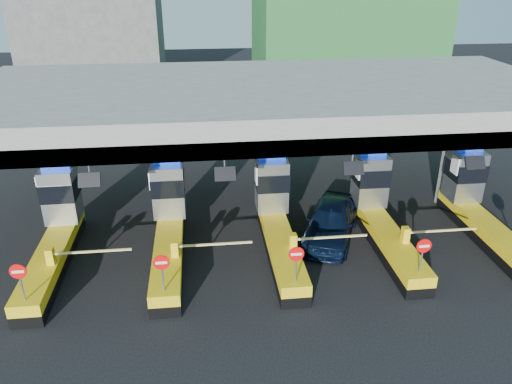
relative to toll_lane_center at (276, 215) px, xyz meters
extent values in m
plane|color=black|center=(0.00, -0.28, -1.40)|extent=(120.00, 120.00, 0.00)
cube|color=slate|center=(0.00, 2.72, 4.85)|extent=(28.00, 12.00, 1.50)
cube|color=#4C4C49|center=(0.00, -2.98, 4.45)|extent=(28.00, 0.60, 0.70)
cube|color=slate|center=(-10.00, 2.72, 1.35)|extent=(1.00, 1.00, 5.50)
cube|color=slate|center=(0.00, 2.72, 1.35)|extent=(1.00, 1.00, 5.50)
cube|color=slate|center=(10.00, 2.72, 1.35)|extent=(1.00, 1.00, 5.50)
cylinder|color=slate|center=(-7.50, -2.98, 3.85)|extent=(0.06, 0.06, 0.50)
cube|color=black|center=(-7.50, -3.18, 3.50)|extent=(0.80, 0.38, 0.54)
cylinder|color=slate|center=(-2.50, -2.98, 3.85)|extent=(0.06, 0.06, 0.50)
cube|color=black|center=(-2.50, -3.18, 3.50)|extent=(0.80, 0.38, 0.54)
cylinder|color=slate|center=(2.50, -2.98, 3.85)|extent=(0.06, 0.06, 0.50)
cube|color=black|center=(2.50, -3.18, 3.50)|extent=(0.80, 0.38, 0.54)
cylinder|color=slate|center=(7.50, -2.98, 3.85)|extent=(0.06, 0.06, 0.50)
cube|color=black|center=(7.50, -3.18, 3.50)|extent=(0.80, 0.38, 0.54)
cube|color=black|center=(-10.00, -1.28, -1.15)|extent=(1.20, 8.00, 0.50)
cube|color=#E5B70C|center=(-10.00, -1.28, -0.65)|extent=(1.20, 8.00, 0.50)
cube|color=#9EA3A8|center=(-10.00, 1.52, 0.90)|extent=(1.50, 1.50, 2.60)
cube|color=black|center=(-10.00, 1.50, 1.20)|extent=(1.56, 1.56, 0.90)
cube|color=#0C2DBF|center=(-10.00, 1.52, 2.48)|extent=(1.30, 0.35, 0.55)
cube|color=white|center=(-10.80, 1.22, 1.60)|extent=(0.06, 0.70, 0.90)
cylinder|color=slate|center=(-10.00, -4.88, 0.25)|extent=(0.07, 0.07, 1.30)
cylinder|color=red|center=(-10.00, -4.91, 0.85)|extent=(0.60, 0.04, 0.60)
cube|color=white|center=(-10.00, -4.93, 0.85)|extent=(0.42, 0.02, 0.10)
cube|color=#E5B70C|center=(-9.65, -2.48, -0.05)|extent=(0.30, 0.35, 0.70)
cube|color=white|center=(-8.00, -2.48, 0.05)|extent=(3.20, 0.08, 0.08)
cube|color=black|center=(-5.00, -1.28, -1.15)|extent=(1.20, 8.00, 0.50)
cube|color=#E5B70C|center=(-5.00, -1.28, -0.65)|extent=(1.20, 8.00, 0.50)
cube|color=#9EA3A8|center=(-5.00, 1.52, 0.90)|extent=(1.50, 1.50, 2.60)
cube|color=black|center=(-5.00, 1.50, 1.20)|extent=(1.56, 1.56, 0.90)
cube|color=#0C2DBF|center=(-5.00, 1.52, 2.48)|extent=(1.30, 0.35, 0.55)
cube|color=white|center=(-5.80, 1.22, 1.60)|extent=(0.06, 0.70, 0.90)
cylinder|color=slate|center=(-5.00, -4.88, 0.25)|extent=(0.07, 0.07, 1.30)
cylinder|color=red|center=(-5.00, -4.91, 0.85)|extent=(0.60, 0.04, 0.60)
cube|color=white|center=(-5.00, -4.93, 0.85)|extent=(0.42, 0.02, 0.10)
cube|color=#E5B70C|center=(-4.65, -2.48, -0.05)|extent=(0.30, 0.35, 0.70)
cube|color=white|center=(-3.00, -2.48, 0.05)|extent=(3.20, 0.08, 0.08)
cube|color=black|center=(0.00, -1.28, -1.15)|extent=(1.20, 8.00, 0.50)
cube|color=#E5B70C|center=(0.00, -1.28, -0.65)|extent=(1.20, 8.00, 0.50)
cube|color=#9EA3A8|center=(0.00, 1.52, 0.90)|extent=(1.50, 1.50, 2.60)
cube|color=black|center=(0.00, 1.50, 1.20)|extent=(1.56, 1.56, 0.90)
cube|color=#0C2DBF|center=(0.00, 1.52, 2.48)|extent=(1.30, 0.35, 0.55)
cube|color=white|center=(-0.80, 1.22, 1.60)|extent=(0.06, 0.70, 0.90)
cylinder|color=slate|center=(0.00, -4.88, 0.25)|extent=(0.07, 0.07, 1.30)
cylinder|color=red|center=(0.00, -4.91, 0.85)|extent=(0.60, 0.04, 0.60)
cube|color=white|center=(0.00, -4.93, 0.85)|extent=(0.42, 0.02, 0.10)
cube|color=#E5B70C|center=(0.35, -2.48, -0.05)|extent=(0.30, 0.35, 0.70)
cube|color=white|center=(2.00, -2.48, 0.05)|extent=(3.20, 0.08, 0.08)
cube|color=black|center=(5.00, -1.28, -1.15)|extent=(1.20, 8.00, 0.50)
cube|color=#E5B70C|center=(5.00, -1.28, -0.65)|extent=(1.20, 8.00, 0.50)
cube|color=#9EA3A8|center=(5.00, 1.52, 0.90)|extent=(1.50, 1.50, 2.60)
cube|color=black|center=(5.00, 1.50, 1.20)|extent=(1.56, 1.56, 0.90)
cube|color=#0C2DBF|center=(5.00, 1.52, 2.48)|extent=(1.30, 0.35, 0.55)
cube|color=white|center=(4.20, 1.22, 1.60)|extent=(0.06, 0.70, 0.90)
cylinder|color=slate|center=(5.00, -4.88, 0.25)|extent=(0.07, 0.07, 1.30)
cylinder|color=red|center=(5.00, -4.91, 0.85)|extent=(0.60, 0.04, 0.60)
cube|color=white|center=(5.00, -4.93, 0.85)|extent=(0.42, 0.02, 0.10)
cube|color=#E5B70C|center=(5.35, -2.48, -0.05)|extent=(0.30, 0.35, 0.70)
cube|color=white|center=(7.00, -2.48, 0.05)|extent=(3.20, 0.08, 0.08)
cube|color=black|center=(10.00, -1.28, -1.15)|extent=(1.20, 8.00, 0.50)
cube|color=#E5B70C|center=(10.00, -1.28, -0.65)|extent=(1.20, 8.00, 0.50)
cube|color=#9EA3A8|center=(10.00, 1.52, 0.90)|extent=(1.50, 1.50, 2.60)
cube|color=black|center=(10.00, 1.50, 1.20)|extent=(1.56, 1.56, 0.90)
cube|color=#0C2DBF|center=(10.00, 1.52, 2.48)|extent=(1.30, 0.35, 0.55)
cube|color=white|center=(9.20, 1.22, 1.60)|extent=(0.06, 0.70, 0.90)
cube|color=#E5B70C|center=(10.35, -2.48, -0.05)|extent=(0.30, 0.35, 0.70)
imported|color=black|center=(2.66, -0.08, -0.48)|extent=(4.18, 5.81, 1.84)
camera|label=1|loc=(-3.37, -20.61, 10.77)|focal=35.00mm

